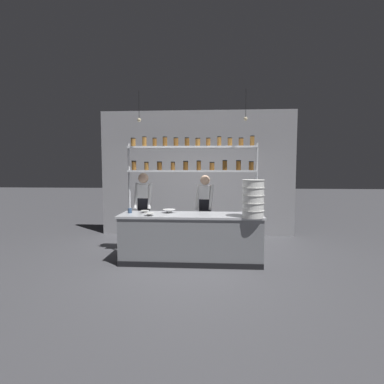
# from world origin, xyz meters

# --- Properties ---
(ground_plane) EXTENTS (40.00, 40.00, 0.00)m
(ground_plane) POSITION_xyz_m (0.00, 0.00, 0.00)
(ground_plane) COLOR #4C4C51
(back_wall) EXTENTS (5.09, 0.12, 3.28)m
(back_wall) POSITION_xyz_m (0.00, 2.32, 1.64)
(back_wall) COLOR #939399
(back_wall) RESTS_ON ground_plane
(prep_counter) EXTENTS (2.69, 0.76, 0.92)m
(prep_counter) POSITION_xyz_m (0.00, -0.00, 0.46)
(prep_counter) COLOR gray
(prep_counter) RESTS_ON ground_plane
(spice_shelf_unit) EXTENTS (2.58, 0.28, 2.42)m
(spice_shelf_unit) POSITION_xyz_m (0.00, 0.33, 1.93)
(spice_shelf_unit) COLOR #B7BABF
(spice_shelf_unit) RESTS_ON ground_plane
(chef_left) EXTENTS (0.36, 0.29, 1.69)m
(chef_left) POSITION_xyz_m (-1.04, 0.58, 0.97)
(chef_left) COLOR black
(chef_left) RESTS_ON ground_plane
(chef_center) EXTENTS (0.40, 0.32, 1.64)m
(chef_center) POSITION_xyz_m (0.25, 0.75, 0.94)
(chef_center) COLOR black
(chef_center) RESTS_ON ground_plane
(container_stack) EXTENTS (0.39, 0.39, 0.67)m
(container_stack) POSITION_xyz_m (1.12, -0.30, 1.26)
(container_stack) COLOR white
(container_stack) RESTS_ON prep_counter
(prep_bowl_near_left) EXTENTS (0.25, 0.25, 0.07)m
(prep_bowl_near_left) POSITION_xyz_m (-0.44, 0.14, 0.95)
(prep_bowl_near_left) COLOR white
(prep_bowl_near_left) RESTS_ON prep_counter
(prep_bowl_center_front) EXTENTS (0.19, 0.19, 0.05)m
(prep_bowl_center_front) POSITION_xyz_m (-0.74, -0.24, 0.95)
(prep_bowl_center_front) COLOR silver
(prep_bowl_center_front) RESTS_ON prep_counter
(prep_bowl_center_back) EXTENTS (0.17, 0.17, 0.05)m
(prep_bowl_center_back) POSITION_xyz_m (-0.91, 0.12, 0.94)
(prep_bowl_center_back) COLOR silver
(prep_bowl_center_back) RESTS_ON prep_counter
(serving_cup_front) EXTENTS (0.08, 0.08, 0.09)m
(serving_cup_front) POSITION_xyz_m (-1.19, 0.07, 0.97)
(serving_cup_front) COLOR #334C70
(serving_cup_front) RESTS_ON prep_counter
(pendant_light_row) EXTENTS (2.04, 0.07, 0.57)m
(pendant_light_row) POSITION_xyz_m (0.02, 0.00, 2.71)
(pendant_light_row) COLOR black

